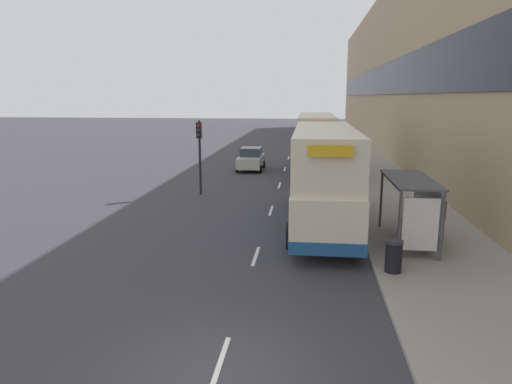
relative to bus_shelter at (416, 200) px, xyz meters
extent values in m
plane|color=#38383D|center=(-5.77, -8.68, -1.88)|extent=(220.00, 220.00, 0.00)
cube|color=gray|center=(0.73, 29.82, -1.81)|extent=(5.00, 93.00, 0.14)
cube|color=tan|center=(4.73, 29.82, 6.20)|extent=(3.00, 93.00, 16.15)
cube|color=black|center=(3.19, 29.82, 5.39)|extent=(0.12, 89.28, 2.91)
cube|color=silver|center=(-5.77, -8.21, -1.87)|extent=(0.12, 2.00, 0.01)
cube|color=silver|center=(-5.77, -1.52, -1.87)|extent=(0.12, 2.00, 0.01)
cube|color=silver|center=(-5.77, 5.17, -1.87)|extent=(0.12, 2.00, 0.01)
cube|color=silver|center=(-5.77, 11.86, -1.87)|extent=(0.12, 2.00, 0.01)
cube|color=silver|center=(-5.77, 18.55, -1.87)|extent=(0.12, 2.00, 0.01)
cube|color=silver|center=(-5.77, 25.25, -1.87)|extent=(0.12, 2.00, 0.01)
cube|color=silver|center=(-5.77, 31.94, -1.87)|extent=(0.12, 2.00, 0.01)
cube|color=#4C4C51|center=(-0.17, 0.35, 0.70)|extent=(1.60, 4.20, 0.08)
cylinder|color=#4C4C51|center=(-0.87, -1.65, -0.54)|extent=(0.10, 0.10, 2.40)
cylinder|color=#4C4C51|center=(-0.87, 2.35, -0.54)|extent=(0.10, 0.10, 2.40)
cylinder|color=#4C4C51|center=(0.53, -1.65, -0.54)|extent=(0.10, 0.10, 2.40)
cylinder|color=#4C4C51|center=(0.53, 2.35, -0.54)|extent=(0.10, 0.10, 2.40)
cube|color=#99A8B2|center=(0.50, 0.35, -0.42)|extent=(0.04, 3.68, 1.92)
cube|color=white|center=(-0.17, -1.59, -0.49)|extent=(1.19, 0.10, 1.82)
cube|color=maroon|center=(0.07, 0.35, -1.29)|extent=(0.36, 2.80, 0.08)
cube|color=beige|center=(-3.30, 2.71, -0.45)|extent=(2.55, 10.68, 1.85)
cube|color=beige|center=(-3.30, 2.71, 1.45)|extent=(2.50, 10.36, 1.95)
cube|color=#1E518C|center=(-3.30, 2.71, -1.15)|extent=(2.58, 10.73, 0.45)
cube|color=#2D3847|center=(-3.30, 2.71, -0.08)|extent=(2.58, 10.04, 0.81)
cube|color=#2D3847|center=(-3.30, 2.71, 1.35)|extent=(2.55, 10.04, 0.94)
cube|color=yellow|center=(-3.30, -2.61, 2.07)|extent=(1.40, 0.08, 0.36)
cylinder|color=black|center=(-4.57, 6.34, -1.38)|extent=(0.30, 1.00, 1.00)
cylinder|color=black|center=(-2.02, 6.34, -1.38)|extent=(0.30, 1.00, 1.00)
cylinder|color=black|center=(-4.57, -0.60, -1.38)|extent=(0.30, 1.00, 1.00)
cylinder|color=black|center=(-2.02, -0.60, -1.38)|extent=(0.30, 1.00, 1.00)
cube|color=beige|center=(-3.43, 16.86, -0.45)|extent=(2.55, 11.12, 1.85)
cube|color=beige|center=(-3.43, 16.86, 1.45)|extent=(2.50, 10.79, 1.95)
cube|color=#1E518C|center=(-3.43, 16.86, -1.15)|extent=(2.58, 11.18, 0.45)
cube|color=#2D3847|center=(-3.43, 16.86, -0.08)|extent=(2.58, 10.45, 0.81)
cube|color=#2D3847|center=(-3.43, 16.86, 1.35)|extent=(2.55, 10.45, 0.94)
cube|color=yellow|center=(-3.43, 11.32, 2.07)|extent=(1.40, 0.08, 0.36)
cylinder|color=black|center=(-4.71, 20.64, -1.38)|extent=(0.30, 1.00, 1.00)
cylinder|color=black|center=(-2.16, 20.64, -1.38)|extent=(0.30, 1.00, 1.00)
cylinder|color=black|center=(-4.71, 13.41, -1.38)|extent=(0.30, 1.00, 1.00)
cylinder|color=black|center=(-2.16, 13.41, -1.38)|extent=(0.30, 1.00, 1.00)
cube|color=silver|center=(-3.63, 35.48, -1.17)|extent=(1.88, 4.07, 0.82)
cube|color=#2D3847|center=(-3.63, 35.28, -0.43)|extent=(1.65, 1.95, 0.67)
cylinder|color=black|center=(-4.57, 36.74, -1.58)|extent=(0.20, 0.60, 0.60)
cylinder|color=black|center=(-2.69, 36.74, -1.58)|extent=(0.20, 0.60, 0.60)
cylinder|color=black|center=(-4.57, 34.22, -1.58)|extent=(0.20, 0.60, 0.60)
cylinder|color=black|center=(-2.69, 34.22, -1.58)|extent=(0.20, 0.60, 0.60)
cube|color=navy|center=(-3.13, 51.28, -1.16)|extent=(1.74, 4.50, 0.83)
cube|color=#2D3847|center=(-3.13, 51.05, -0.40)|extent=(1.53, 2.16, 0.68)
cylinder|color=black|center=(-4.00, 52.67, -1.58)|extent=(0.20, 0.60, 0.60)
cylinder|color=black|center=(-2.26, 52.67, -1.58)|extent=(0.20, 0.60, 0.60)
cylinder|color=black|center=(-4.00, 49.88, -1.58)|extent=(0.20, 0.60, 0.60)
cylinder|color=black|center=(-2.26, 49.88, -1.58)|extent=(0.20, 0.60, 0.60)
cube|color=#B7B799|center=(-8.38, 17.81, -1.18)|extent=(1.78, 3.89, 0.79)
cube|color=#2D3847|center=(-8.38, 18.00, -0.46)|extent=(1.56, 1.87, 0.65)
cylinder|color=black|center=(-7.49, 16.60, -1.58)|extent=(0.20, 0.60, 0.60)
cylinder|color=black|center=(-9.27, 16.60, -1.58)|extent=(0.20, 0.60, 0.60)
cylinder|color=black|center=(-7.49, 19.02, -1.58)|extent=(0.20, 0.60, 0.60)
cylinder|color=black|center=(-9.27, 19.02, -1.58)|extent=(0.20, 0.60, 0.60)
cylinder|color=#23232D|center=(1.14, 0.67, -1.31)|extent=(0.29, 0.29, 0.86)
cylinder|color=#4C4C51|center=(1.14, 0.67, -0.52)|extent=(0.36, 0.36, 0.71)
sphere|color=tan|center=(1.14, 0.67, -0.05)|extent=(0.23, 0.23, 0.23)
cylinder|color=#23232D|center=(0.99, 2.31, -1.30)|extent=(0.30, 0.30, 0.87)
cylinder|color=maroon|center=(0.99, 2.31, -0.50)|extent=(0.36, 0.36, 0.72)
sphere|color=tan|center=(0.99, 2.31, -0.03)|extent=(0.24, 0.24, 0.24)
cylinder|color=black|center=(-1.22, -2.84, -1.26)|extent=(0.52, 0.52, 0.95)
cylinder|color=#2D2D33|center=(-1.22, -2.84, -0.74)|extent=(0.55, 0.55, 0.10)
cylinder|color=black|center=(-10.17, 8.58, 0.26)|extent=(0.14, 0.14, 4.28)
cube|color=black|center=(-10.17, 8.53, 1.85)|extent=(0.30, 0.24, 0.90)
sphere|color=red|center=(-10.17, 8.41, 2.12)|extent=(0.16, 0.16, 0.16)
sphere|color=#2D2D2D|center=(-10.17, 8.41, 1.85)|extent=(0.16, 0.16, 0.16)
sphere|color=#2D2D2D|center=(-10.17, 8.41, 1.58)|extent=(0.16, 0.16, 0.16)
camera|label=1|loc=(-4.00, -16.95, 3.75)|focal=32.00mm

